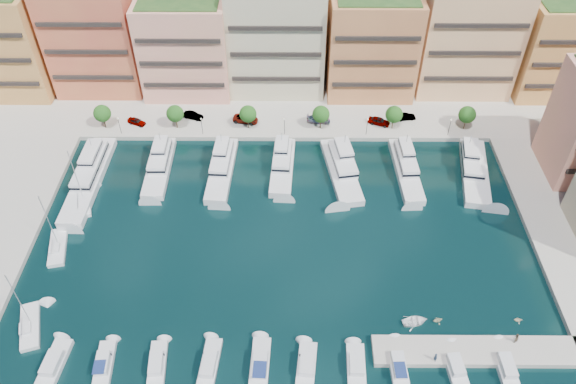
% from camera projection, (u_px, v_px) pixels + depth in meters
% --- Properties ---
extents(ground, '(400.00, 400.00, 0.00)m').
position_uv_depth(ground, '(283.00, 244.00, 101.64)').
color(ground, black).
rests_on(ground, ground).
extents(north_quay, '(220.00, 64.00, 2.00)m').
position_uv_depth(north_quay, '(286.00, 65.00, 146.70)').
color(north_quay, '#9E998E').
rests_on(north_quay, ground).
extents(finger_pier, '(32.00, 5.00, 2.00)m').
position_uv_depth(finger_pier, '(477.00, 353.00, 85.52)').
color(finger_pier, '#9E998E').
rests_on(finger_pier, ground).
extents(apartment_1, '(20.00, 16.50, 26.80)m').
position_uv_depth(apartment_1, '(95.00, 33.00, 129.79)').
color(apartment_1, '#CD7A44').
rests_on(apartment_1, north_quay).
extents(apartment_2, '(20.00, 15.50, 22.80)m').
position_uv_depth(apartment_2, '(186.00, 45.00, 129.62)').
color(apartment_2, pink).
rests_on(apartment_2, north_quay).
extents(apartment_3, '(22.00, 16.50, 25.80)m').
position_uv_depth(apartment_3, '(276.00, 35.00, 129.95)').
color(apartment_3, beige).
rests_on(apartment_3, north_quay).
extents(apartment_4, '(20.00, 15.50, 23.80)m').
position_uv_depth(apartment_4, '(372.00, 44.00, 129.09)').
color(apartment_4, '#DC8D52').
rests_on(apartment_4, north_quay).
extents(apartment_5, '(22.00, 16.50, 26.80)m').
position_uv_depth(apartment_5, '(467.00, 34.00, 129.42)').
color(apartment_5, '#EBB37C').
rests_on(apartment_5, north_quay).
extents(apartment_6, '(20.00, 15.50, 22.80)m').
position_uv_depth(apartment_6, '(562.00, 46.00, 129.24)').
color(apartment_6, '#BA8344').
rests_on(apartment_6, north_quay).
extents(tree_0, '(3.80, 3.80, 5.65)m').
position_uv_depth(tree_0, '(102.00, 113.00, 122.90)').
color(tree_0, '#473323').
rests_on(tree_0, north_quay).
extents(tree_1, '(3.80, 3.80, 5.65)m').
position_uv_depth(tree_1, '(175.00, 114.00, 122.84)').
color(tree_1, '#473323').
rests_on(tree_1, north_quay).
extents(tree_2, '(3.80, 3.80, 5.65)m').
position_uv_depth(tree_2, '(248.00, 114.00, 122.77)').
color(tree_2, '#473323').
rests_on(tree_2, north_quay).
extents(tree_3, '(3.80, 3.80, 5.65)m').
position_uv_depth(tree_3, '(321.00, 114.00, 122.70)').
color(tree_3, '#473323').
rests_on(tree_3, north_quay).
extents(tree_4, '(3.80, 3.80, 5.65)m').
position_uv_depth(tree_4, '(394.00, 114.00, 122.63)').
color(tree_4, '#473323').
rests_on(tree_4, north_quay).
extents(tree_5, '(3.80, 3.80, 5.65)m').
position_uv_depth(tree_5, '(467.00, 115.00, 122.56)').
color(tree_5, '#473323').
rests_on(tree_5, north_quay).
extents(lamppost_0, '(0.30, 0.30, 4.20)m').
position_uv_depth(lamppost_0, '(119.00, 123.00, 121.85)').
color(lamppost_0, black).
rests_on(lamppost_0, north_quay).
extents(lamppost_1, '(0.30, 0.30, 4.20)m').
position_uv_depth(lamppost_1, '(202.00, 123.00, 121.77)').
color(lamppost_1, black).
rests_on(lamppost_1, north_quay).
extents(lamppost_2, '(0.30, 0.30, 4.20)m').
position_uv_depth(lamppost_2, '(284.00, 124.00, 121.69)').
color(lamppost_2, black).
rests_on(lamppost_2, north_quay).
extents(lamppost_3, '(0.30, 0.30, 4.20)m').
position_uv_depth(lamppost_3, '(367.00, 124.00, 121.61)').
color(lamppost_3, black).
rests_on(lamppost_3, north_quay).
extents(lamppost_4, '(0.30, 0.30, 4.20)m').
position_uv_depth(lamppost_4, '(450.00, 124.00, 121.53)').
color(lamppost_4, black).
rests_on(lamppost_4, north_quay).
extents(yacht_0, '(5.44, 25.79, 7.30)m').
position_uv_depth(yacht_0, '(90.00, 175.00, 113.51)').
color(yacht_0, silver).
rests_on(yacht_0, ground).
extents(yacht_1, '(4.72, 18.29, 7.30)m').
position_uv_depth(yacht_1, '(160.00, 165.00, 115.98)').
color(yacht_1, silver).
rests_on(yacht_1, ground).
extents(yacht_2, '(5.39, 19.57, 7.30)m').
position_uv_depth(yacht_2, '(222.00, 166.00, 115.50)').
color(yacht_2, silver).
rests_on(yacht_2, ground).
extents(yacht_3, '(5.28, 17.53, 7.30)m').
position_uv_depth(yacht_3, '(283.00, 163.00, 116.12)').
color(yacht_3, silver).
rests_on(yacht_3, ground).
extents(yacht_4, '(8.01, 20.43, 7.30)m').
position_uv_depth(yacht_4, '(341.00, 168.00, 115.26)').
color(yacht_4, silver).
rests_on(yacht_4, ground).
extents(yacht_5, '(4.88, 19.45, 7.30)m').
position_uv_depth(yacht_5, '(406.00, 167.00, 115.36)').
color(yacht_5, silver).
rests_on(yacht_5, ground).
extents(yacht_6, '(8.14, 20.65, 7.30)m').
position_uv_depth(yacht_6, '(474.00, 168.00, 115.02)').
color(yacht_6, silver).
rests_on(yacht_6, ground).
extents(cruiser_0, '(3.65, 8.49, 2.55)m').
position_uv_depth(cruiser_0, '(54.00, 364.00, 83.54)').
color(cruiser_0, silver).
rests_on(cruiser_0, ground).
extents(cruiser_1, '(2.99, 7.76, 2.66)m').
position_uv_depth(cruiser_1, '(104.00, 365.00, 83.48)').
color(cruiser_1, silver).
rests_on(cruiser_1, ground).
extents(cruiser_2, '(3.04, 7.86, 2.55)m').
position_uv_depth(cruiser_2, '(157.00, 365.00, 83.47)').
color(cruiser_2, silver).
rests_on(cruiser_2, ground).
extents(cruiser_3, '(3.25, 8.87, 2.55)m').
position_uv_depth(cruiser_3, '(209.00, 365.00, 83.43)').
color(cruiser_3, silver).
rests_on(cruiser_3, ground).
extents(cruiser_4, '(3.15, 9.10, 2.66)m').
position_uv_depth(cruiser_4, '(260.00, 366.00, 83.37)').
color(cruiser_4, silver).
rests_on(cruiser_4, ground).
extents(cruiser_5, '(3.48, 7.78, 2.55)m').
position_uv_depth(cruiser_5, '(306.00, 366.00, 83.38)').
color(cruiser_5, silver).
rests_on(cruiser_5, ground).
extents(cruiser_6, '(2.96, 7.15, 2.55)m').
position_uv_depth(cruiser_6, '(356.00, 366.00, 83.35)').
color(cruiser_6, silver).
rests_on(cruiser_6, ground).
extents(cruiser_7, '(2.67, 8.68, 2.66)m').
position_uv_depth(cruiser_7, '(398.00, 366.00, 83.28)').
color(cruiser_7, silver).
rests_on(cruiser_7, ground).
extents(cruiser_8, '(3.12, 7.39, 2.55)m').
position_uv_depth(cruiser_8, '(455.00, 367.00, 83.29)').
color(cruiser_8, silver).
rests_on(cruiser_8, ground).
extents(cruiser_9, '(2.69, 8.26, 2.55)m').
position_uv_depth(cruiser_9, '(505.00, 367.00, 83.25)').
color(cruiser_9, silver).
rests_on(cruiser_9, ground).
extents(sailboat_2, '(5.13, 9.01, 13.20)m').
position_uv_depth(sailboat_2, '(83.00, 202.00, 109.00)').
color(sailboat_2, silver).
rests_on(sailboat_2, ground).
extents(sailboat_1, '(4.55, 9.09, 13.20)m').
position_uv_depth(sailboat_1, '(58.00, 248.00, 100.48)').
color(sailboat_1, silver).
rests_on(sailboat_1, ground).
extents(sailboat_0, '(5.41, 9.21, 13.20)m').
position_uv_depth(sailboat_0, '(30.00, 327.00, 88.54)').
color(sailboat_0, silver).
rests_on(sailboat_0, ground).
extents(tender_0, '(4.67, 3.75, 0.86)m').
position_uv_depth(tender_0, '(415.00, 321.00, 89.14)').
color(tender_0, white).
rests_on(tender_0, ground).
extents(tender_3, '(1.45, 1.26, 0.75)m').
position_uv_depth(tender_3, '(518.00, 320.00, 89.44)').
color(tender_3, beige).
rests_on(tender_3, ground).
extents(tender_1, '(1.95, 1.79, 0.86)m').
position_uv_depth(tender_1, '(438.00, 320.00, 89.33)').
color(tender_1, beige).
rests_on(tender_1, ground).
extents(car_0, '(4.60, 3.36, 1.46)m').
position_uv_depth(car_0, '(137.00, 121.00, 125.83)').
color(car_0, gray).
rests_on(car_0, north_quay).
extents(car_1, '(4.88, 3.06, 1.52)m').
position_uv_depth(car_1, '(193.00, 116.00, 127.40)').
color(car_1, gray).
rests_on(car_1, north_quay).
extents(car_2, '(6.09, 3.76, 1.57)m').
position_uv_depth(car_2, '(246.00, 119.00, 126.42)').
color(car_2, gray).
rests_on(car_2, north_quay).
extents(car_3, '(5.45, 2.56, 1.54)m').
position_uv_depth(car_3, '(318.00, 119.00, 126.39)').
color(car_3, gray).
rests_on(car_3, north_quay).
extents(car_4, '(5.29, 3.62, 1.67)m').
position_uv_depth(car_4, '(379.00, 121.00, 125.75)').
color(car_4, gray).
rests_on(car_4, north_quay).
extents(car_5, '(4.57, 2.18, 1.45)m').
position_uv_depth(car_5, '(406.00, 117.00, 127.12)').
color(car_5, gray).
rests_on(car_5, north_quay).
extents(person_0, '(0.58, 0.73, 1.75)m').
position_uv_depth(person_0, '(436.00, 357.00, 82.94)').
color(person_0, '#283951').
rests_on(person_0, finger_pier).
extents(person_1, '(1.16, 1.06, 1.93)m').
position_uv_depth(person_1, '(516.00, 338.00, 85.19)').
color(person_1, brown).
rests_on(person_1, finger_pier).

